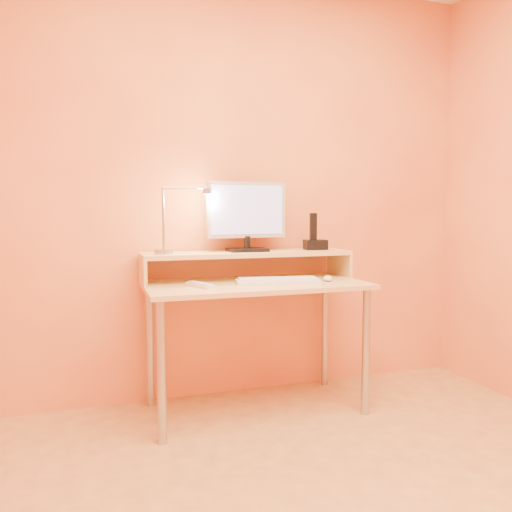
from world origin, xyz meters
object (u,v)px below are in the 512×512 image
object	(u,v)px
lamp_base	(164,252)
keyboard	(278,282)
phone_dock	(315,245)
mouse	(328,278)
monitor_panel	(247,210)
remote_control	(200,285)

from	to	relation	value
lamp_base	keyboard	world-z (taller)	lamp_base
phone_dock	mouse	distance (m)	0.29
monitor_panel	remote_control	world-z (taller)	monitor_panel
lamp_base	keyboard	bearing A→B (deg)	-19.36
keyboard	mouse	xyz separation A→B (m)	(0.30, 0.01, 0.00)
keyboard	mouse	world-z (taller)	mouse
lamp_base	keyboard	xyz separation A→B (m)	(0.58, -0.20, -0.16)
lamp_base	phone_dock	world-z (taller)	phone_dock
mouse	remote_control	bearing A→B (deg)	-155.83
remote_control	lamp_base	bearing A→B (deg)	105.94
lamp_base	remote_control	distance (m)	0.30
lamp_base	phone_dock	xyz separation A→B (m)	(0.91, 0.03, 0.02)
phone_dock	remote_control	size ratio (longest dim) A/B	0.67
keyboard	remote_control	xyz separation A→B (m)	(-0.43, 0.01, -0.00)
monitor_panel	keyboard	xyz separation A→B (m)	(0.10, -0.24, -0.39)
lamp_base	monitor_panel	bearing A→B (deg)	4.77
mouse	remote_control	world-z (taller)	mouse
monitor_panel	mouse	size ratio (longest dim) A/B	5.01
monitor_panel	keyboard	size ratio (longest dim) A/B	1.05
keyboard	remote_control	distance (m)	0.43
lamp_base	phone_dock	bearing A→B (deg)	1.89
lamp_base	remote_control	xyz separation A→B (m)	(0.15, -0.19, -0.16)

